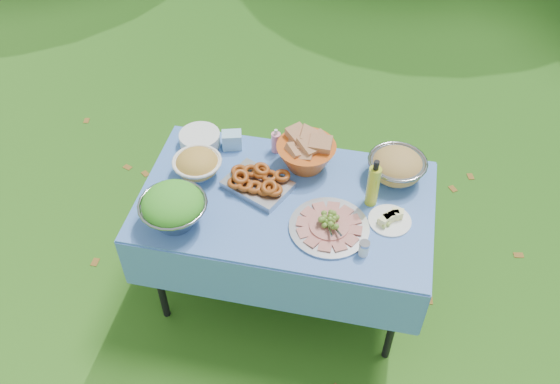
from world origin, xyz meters
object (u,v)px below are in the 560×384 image
at_px(picnic_table, 285,247).
at_px(plate_stack, 200,139).
at_px(charcuterie_platter, 330,222).
at_px(bread_bowl, 306,150).
at_px(oil_bottle, 374,183).
at_px(salad_bowl, 173,207).
at_px(pasta_bowl_steel, 397,166).

bearing_deg(picnic_table, plate_stack, 150.22).
distance_m(plate_stack, charcuterie_platter, 0.90).
bearing_deg(charcuterie_platter, bread_bowl, 114.55).
xyz_separation_m(charcuterie_platter, oil_bottle, (0.18, 0.21, 0.09)).
xyz_separation_m(salad_bowl, pasta_bowl_steel, (1.01, 0.53, -0.03)).
distance_m(salad_bowl, charcuterie_platter, 0.74).
relative_size(salad_bowl, bread_bowl, 1.03).
height_order(salad_bowl, oil_bottle, oil_bottle).
relative_size(salad_bowl, pasta_bowl_steel, 1.08).
xyz_separation_m(plate_stack, oil_bottle, (0.96, -0.24, 0.10)).
bearing_deg(charcuterie_platter, salad_bowl, -171.11).
relative_size(picnic_table, charcuterie_platter, 3.79).
bearing_deg(plate_stack, bread_bowl, -4.25).
bearing_deg(oil_bottle, plate_stack, 165.67).
bearing_deg(pasta_bowl_steel, plate_stack, 178.00).
distance_m(plate_stack, pasta_bowl_steel, 1.06).
height_order(picnic_table, plate_stack, plate_stack).
bearing_deg(picnic_table, pasta_bowl_steel, 27.50).
bearing_deg(charcuterie_platter, picnic_table, 148.87).
distance_m(pasta_bowl_steel, oil_bottle, 0.24).
xyz_separation_m(picnic_table, pasta_bowl_steel, (0.52, 0.27, 0.46)).
bearing_deg(oil_bottle, pasta_bowl_steel, 63.12).
xyz_separation_m(pasta_bowl_steel, charcuterie_platter, (-0.28, -0.42, -0.03)).
height_order(salad_bowl, bread_bowl, salad_bowl).
bearing_deg(picnic_table, charcuterie_platter, -31.13).
distance_m(pasta_bowl_steel, charcuterie_platter, 0.50).
relative_size(plate_stack, oil_bottle, 0.80).
bearing_deg(salad_bowl, charcuterie_platter, 8.89).
bearing_deg(plate_stack, salad_bowl, -84.63).
xyz_separation_m(plate_stack, charcuterie_platter, (0.78, -0.45, 0.01)).
bearing_deg(pasta_bowl_steel, picnic_table, -152.50).
xyz_separation_m(salad_bowl, plate_stack, (-0.05, 0.57, -0.07)).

